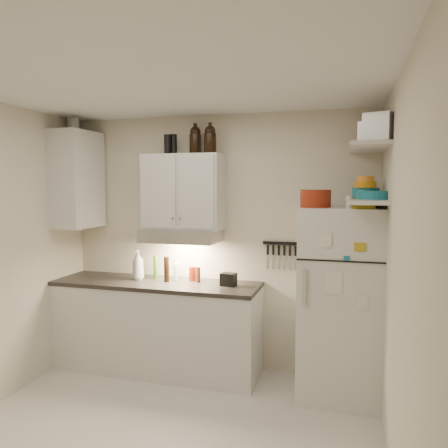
# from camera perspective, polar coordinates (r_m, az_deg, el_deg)

# --- Properties ---
(floor) EXTENTS (3.20, 3.00, 0.02)m
(floor) POSITION_cam_1_polar(r_m,az_deg,el_deg) (3.61, -8.70, -26.71)
(floor) COLOR silver
(floor) RESTS_ON ground
(ceiling) EXTENTS (3.20, 3.00, 0.02)m
(ceiling) POSITION_cam_1_polar(r_m,az_deg,el_deg) (3.16, -9.36, 18.20)
(ceiling) COLOR white
(ceiling) RESTS_ON ground
(back_wall) EXTENTS (3.20, 0.02, 2.60)m
(back_wall) POSITION_cam_1_polar(r_m,az_deg,el_deg) (4.53, -0.91, -2.43)
(back_wall) COLOR beige
(back_wall) RESTS_ON ground
(right_wall) EXTENTS (0.02, 3.00, 2.60)m
(right_wall) POSITION_cam_1_polar(r_m,az_deg,el_deg) (2.86, 21.91, -7.17)
(right_wall) COLOR beige
(right_wall) RESTS_ON ground
(base_cabinet) EXTENTS (2.10, 0.60, 0.88)m
(base_cabinet) POSITION_cam_1_polar(r_m,az_deg,el_deg) (4.63, -8.77, -13.26)
(base_cabinet) COLOR silver
(base_cabinet) RESTS_ON floor
(countertop) EXTENTS (2.10, 0.62, 0.04)m
(countertop) POSITION_cam_1_polar(r_m,az_deg,el_deg) (4.50, -8.84, -7.70)
(countertop) COLOR #292523
(countertop) RESTS_ON base_cabinet
(upper_cabinet) EXTENTS (0.80, 0.33, 0.75)m
(upper_cabinet) POSITION_cam_1_polar(r_m,az_deg,el_deg) (4.42, -5.32, 4.20)
(upper_cabinet) COLOR silver
(upper_cabinet) RESTS_ON back_wall
(side_cabinet) EXTENTS (0.33, 0.55, 1.00)m
(side_cabinet) POSITION_cam_1_polar(r_m,az_deg,el_deg) (4.84, -18.62, 5.50)
(side_cabinet) COLOR silver
(side_cabinet) RESTS_ON left_wall
(range_hood) EXTENTS (0.76, 0.46, 0.12)m
(range_hood) POSITION_cam_1_polar(r_m,az_deg,el_deg) (4.39, -5.58, -1.50)
(range_hood) COLOR silver
(range_hood) RESTS_ON back_wall
(fridge) EXTENTS (0.70, 0.68, 1.70)m
(fridge) POSITION_cam_1_polar(r_m,az_deg,el_deg) (4.08, 14.90, -9.88)
(fridge) COLOR silver
(fridge) RESTS_ON floor
(shelf_hi) EXTENTS (0.30, 0.95, 0.03)m
(shelf_hi) POSITION_cam_1_polar(r_m,az_deg,el_deg) (3.83, 18.35, 9.47)
(shelf_hi) COLOR silver
(shelf_hi) RESTS_ON right_wall
(shelf_lo) EXTENTS (0.30, 0.95, 0.03)m
(shelf_lo) POSITION_cam_1_polar(r_m,az_deg,el_deg) (3.81, 18.17, 2.87)
(shelf_lo) COLOR silver
(shelf_lo) RESTS_ON right_wall
(knife_strip) EXTENTS (0.42, 0.02, 0.03)m
(knife_strip) POSITION_cam_1_polar(r_m,az_deg,el_deg) (4.35, 7.86, -2.52)
(knife_strip) COLOR black
(knife_strip) RESTS_ON back_wall
(dutch_oven) EXTENTS (0.30, 0.30, 0.15)m
(dutch_oven) POSITION_cam_1_polar(r_m,az_deg,el_deg) (3.86, 11.86, 3.28)
(dutch_oven) COLOR maroon
(dutch_oven) RESTS_ON fridge
(book_stack) EXTENTS (0.18, 0.23, 0.08)m
(book_stack) POSITION_cam_1_polar(r_m,az_deg,el_deg) (3.77, 17.73, 2.52)
(book_stack) COLOR #B19516
(book_stack) RESTS_ON fridge
(spice_jar) EXTENTS (0.07, 0.07, 0.10)m
(spice_jar) POSITION_cam_1_polar(r_m,az_deg,el_deg) (3.85, 16.07, 2.80)
(spice_jar) COLOR silver
(spice_jar) RESTS_ON fridge
(stock_pot) EXTENTS (0.34, 0.34, 0.21)m
(stock_pot) POSITION_cam_1_polar(r_m,az_deg,el_deg) (4.07, 19.03, 10.86)
(stock_pot) COLOR silver
(stock_pot) RESTS_ON shelf_hi
(tin_a) EXTENTS (0.25, 0.24, 0.19)m
(tin_a) POSITION_cam_1_polar(r_m,az_deg,el_deg) (3.83, 18.88, 11.12)
(tin_a) COLOR #AAAAAD
(tin_a) RESTS_ON shelf_hi
(tin_b) EXTENTS (0.26, 0.26, 0.20)m
(tin_b) POSITION_cam_1_polar(r_m,az_deg,el_deg) (3.48, 19.73, 11.80)
(tin_b) COLOR #AAAAAD
(tin_b) RESTS_ON shelf_hi
(bowl_teal) EXTENTS (0.23, 0.23, 0.09)m
(bowl_teal) POSITION_cam_1_polar(r_m,az_deg,el_deg) (4.05, 18.00, 3.86)
(bowl_teal) COLOR #19748A
(bowl_teal) RESTS_ON shelf_lo
(bowl_orange) EXTENTS (0.19, 0.19, 0.06)m
(bowl_orange) POSITION_cam_1_polar(r_m,az_deg,el_deg) (4.01, 17.97, 4.92)
(bowl_orange) COLOR orange
(bowl_orange) RESTS_ON bowl_teal
(bowl_yellow) EXTENTS (0.15, 0.15, 0.05)m
(bowl_yellow) POSITION_cam_1_polar(r_m,az_deg,el_deg) (4.01, 17.99, 5.65)
(bowl_yellow) COLOR orange
(bowl_yellow) RESTS_ON bowl_orange
(plates) EXTENTS (0.29, 0.29, 0.07)m
(plates) POSITION_cam_1_polar(r_m,az_deg,el_deg) (3.77, 18.98, 3.58)
(plates) COLOR #19748A
(plates) RESTS_ON shelf_lo
(growler_a) EXTENTS (0.15, 0.15, 0.28)m
(growler_a) POSITION_cam_1_polar(r_m,az_deg,el_deg) (4.45, -3.77, 10.89)
(growler_a) COLOR black
(growler_a) RESTS_ON upper_cabinet
(growler_b) EXTENTS (0.15, 0.15, 0.28)m
(growler_b) POSITION_cam_1_polar(r_m,az_deg,el_deg) (4.33, -1.83, 11.01)
(growler_b) COLOR black
(growler_b) RESTS_ON upper_cabinet
(thermos_a) EXTENTS (0.09, 0.09, 0.20)m
(thermos_a) POSITION_cam_1_polar(r_m,az_deg,el_deg) (4.51, -6.61, 10.27)
(thermos_a) COLOR black
(thermos_a) RESTS_ON upper_cabinet
(thermos_b) EXTENTS (0.09, 0.09, 0.20)m
(thermos_b) POSITION_cam_1_polar(r_m,az_deg,el_deg) (4.48, -7.39, 10.25)
(thermos_b) COLOR black
(thermos_b) RESTS_ON upper_cabinet
(side_jar) EXTENTS (0.17, 0.17, 0.17)m
(side_jar) POSITION_cam_1_polar(r_m,az_deg,el_deg) (4.98, -19.11, 12.22)
(side_jar) COLOR silver
(side_jar) RESTS_ON side_cabinet
(soap_bottle) EXTENTS (0.13, 0.14, 0.34)m
(soap_bottle) POSITION_cam_1_polar(r_m,az_deg,el_deg) (4.60, -11.16, -5.04)
(soap_bottle) COLOR silver
(soap_bottle) RESTS_ON countertop
(pepper_mill) EXTENTS (0.06, 0.06, 0.16)m
(pepper_mill) POSITION_cam_1_polar(r_m,az_deg,el_deg) (4.41, -3.44, -6.61)
(pepper_mill) COLOR brown
(pepper_mill) RESTS_ON countertop
(oil_bottle) EXTENTS (0.06, 0.06, 0.24)m
(oil_bottle) POSITION_cam_1_polar(r_m,az_deg,el_deg) (4.63, -8.92, -5.59)
(oil_bottle) COLOR #3C731C
(oil_bottle) RESTS_ON countertop
(vinegar_bottle) EXTENTS (0.07, 0.07, 0.26)m
(vinegar_bottle) POSITION_cam_1_polar(r_m,az_deg,el_deg) (4.46, -7.51, -5.87)
(vinegar_bottle) COLOR black
(vinegar_bottle) RESTS_ON countertop
(clear_bottle) EXTENTS (0.07, 0.07, 0.17)m
(clear_bottle) POSITION_cam_1_polar(r_m,az_deg,el_deg) (4.53, -6.22, -6.25)
(clear_bottle) COLOR silver
(clear_bottle) RESTS_ON countertop
(red_jar) EXTENTS (0.09, 0.09, 0.15)m
(red_jar) POSITION_cam_1_polar(r_m,az_deg,el_deg) (4.49, -4.14, -6.49)
(red_jar) COLOR maroon
(red_jar) RESTS_ON countertop
(caddy) EXTENTS (0.16, 0.12, 0.12)m
(caddy) POSITION_cam_1_polar(r_m,az_deg,el_deg) (4.26, 0.59, -7.26)
(caddy) COLOR black
(caddy) RESTS_ON countertop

